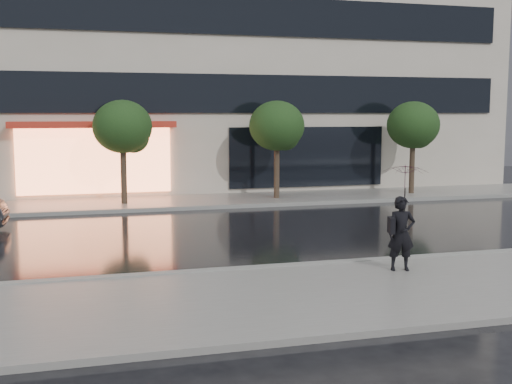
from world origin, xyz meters
name	(u,v)px	position (x,y,z in m)	size (l,w,h in m)	color
ground	(280,260)	(0.00, 0.00, 0.00)	(120.00, 120.00, 0.00)	black
sidewalk_near	(331,294)	(0.00, -3.25, 0.06)	(60.00, 4.50, 0.12)	slate
sidewalk_far	(202,201)	(0.00, 10.25, 0.06)	(60.00, 3.50, 0.12)	slate
curb_near	(293,267)	(0.00, -1.00, 0.07)	(60.00, 0.25, 0.14)	gray
curb_far	(210,207)	(0.00, 8.50, 0.07)	(60.00, 0.25, 0.14)	gray
office_building	(171,0)	(0.00, 17.97, 9.00)	(30.00, 12.76, 18.00)	beige
bg_building_right	(500,52)	(26.00, 28.00, 8.00)	(12.00, 12.00, 16.00)	#4C4C54
tree_mid_west	(124,129)	(-2.94, 10.03, 2.92)	(2.20, 2.20, 3.99)	#33261C
tree_mid_east	(278,128)	(3.06, 10.03, 2.92)	(2.20, 2.20, 3.99)	#33261C
tree_far_east	(414,127)	(9.06, 10.03, 2.92)	(2.20, 2.20, 3.99)	#33261C
pedestrian_with_umbrella	(404,201)	(2.12, -2.10, 1.65)	(1.12, 1.14, 2.31)	black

